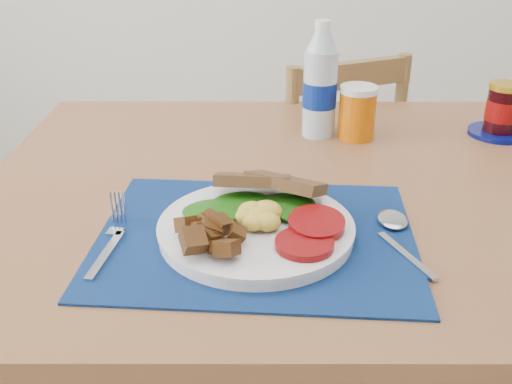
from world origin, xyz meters
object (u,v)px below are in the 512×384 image
(breakfast_plate, at_px, (252,225))
(juice_glass, at_px, (357,114))
(water_bottle, at_px, (320,86))
(jam_on_saucer, at_px, (502,113))
(chair_far, at_px, (326,163))

(breakfast_plate, distance_m, juice_glass, 0.46)
(breakfast_plate, bearing_deg, water_bottle, 85.74)
(water_bottle, bearing_deg, jam_on_saucer, -0.03)
(jam_on_saucer, bearing_deg, breakfast_plate, -140.25)
(chair_far, distance_m, juice_glass, 0.47)
(breakfast_plate, relative_size, jam_on_saucer, 2.31)
(breakfast_plate, xyz_separation_m, water_bottle, (0.13, 0.42, 0.08))
(chair_far, bearing_deg, jam_on_saucer, 106.30)
(chair_far, relative_size, juice_glass, 9.96)
(chair_far, relative_size, jam_on_saucer, 8.40)
(chair_far, xyz_separation_m, juice_glass, (0.01, -0.38, 0.28))
(juice_glass, height_order, jam_on_saucer, jam_on_saucer)
(breakfast_plate, height_order, water_bottle, water_bottle)
(breakfast_plate, relative_size, juice_glass, 2.74)
(juice_glass, bearing_deg, chair_far, 91.36)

